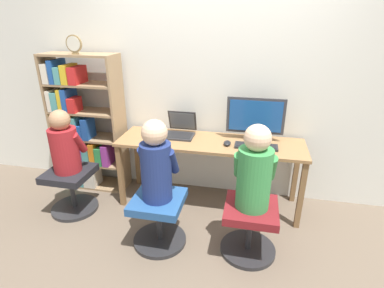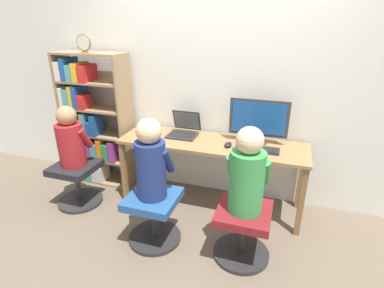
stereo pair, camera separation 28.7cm
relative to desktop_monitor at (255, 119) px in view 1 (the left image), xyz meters
name	(u,v)px [view 1 (the left image)]	position (x,y,z in m)	size (l,w,h in m)	color
ground_plane	(204,217)	(-0.43, -0.40, -0.96)	(14.00, 14.00, 0.00)	brown
wall_back	(216,79)	(-0.43, 0.21, 0.34)	(10.00, 0.05, 2.60)	silver
desk	(210,149)	(-0.43, -0.13, -0.31)	(1.89, 0.55, 0.73)	olive
desktop_monitor	(255,119)	(0.00, 0.00, 0.00)	(0.57, 0.20, 0.44)	#333338
laptop	(180,131)	(-0.77, -0.03, -0.18)	(0.31, 0.32, 0.24)	#2D2D30
keyboard	(256,146)	(0.03, -0.19, -0.22)	(0.41, 0.14, 0.03)	#232326
computer_mouse_by_keyboard	(227,143)	(-0.25, -0.19, -0.21)	(0.07, 0.11, 0.04)	black
office_chair_left	(250,225)	(0.02, -0.80, -0.69)	(0.48, 0.48, 0.47)	#262628
office_chair_right	(159,217)	(-0.77, -0.85, -0.69)	(0.48, 0.48, 0.47)	#262628
person_at_monitor	(255,171)	(0.02, -0.80, -0.17)	(0.33, 0.31, 0.71)	#388C47
person_at_laptop	(156,163)	(-0.77, -0.84, -0.17)	(0.31, 0.30, 0.70)	navy
bookshelf	(81,130)	(-1.94, -0.05, -0.25)	(0.81, 0.32, 1.55)	#997A56
desk_clock	(74,44)	(-1.82, -0.12, 0.69)	(0.17, 0.03, 0.19)	olive
office_chair_side	(72,187)	(-1.81, -0.56, -0.69)	(0.48, 0.48, 0.47)	#262628
person_near_shelf	(64,144)	(-1.81, -0.55, -0.21)	(0.33, 0.29, 0.63)	maroon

